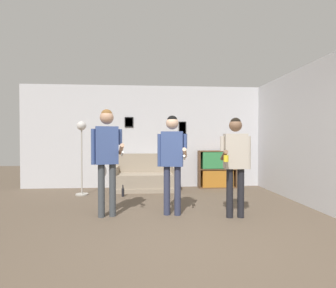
{
  "coord_description": "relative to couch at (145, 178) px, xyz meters",
  "views": [
    {
      "loc": [
        -0.46,
        -3.04,
        1.27
      ],
      "look_at": [
        -0.08,
        1.97,
        1.18
      ],
      "focal_mm": 28.0,
      "sensor_mm": 36.0,
      "label": 1
    }
  ],
  "objects": [
    {
      "name": "couch",
      "position": [
        0.0,
        0.0,
        0.0
      ],
      "size": [
        1.59,
        0.8,
        0.9
      ],
      "color": "gray",
      "rests_on": "ground_plane"
    },
    {
      "name": "bookshelf",
      "position": [
        1.89,
        0.19,
        0.19
      ],
      "size": [
        0.99,
        0.3,
        0.98
      ],
      "color": "brown",
      "rests_on": "ground_plane"
    },
    {
      "name": "person_player_foreground_left",
      "position": [
        -0.6,
        -2.24,
        0.8
      ],
      "size": [
        0.55,
        0.44,
        1.77
      ],
      "color": "#3D4247",
      "rests_on": "ground_plane"
    },
    {
      "name": "wall_back",
      "position": [
        0.54,
        0.42,
        1.05
      ],
      "size": [
        7.5,
        0.08,
        2.7
      ],
      "color": "silver",
      "rests_on": "ground_plane"
    },
    {
      "name": "floor_lamp",
      "position": [
        -1.44,
        -0.49,
        0.92
      ],
      "size": [
        0.28,
        0.28,
        1.69
      ],
      "color": "#ADA89E",
      "rests_on": "ground_plane"
    },
    {
      "name": "wall_right",
      "position": [
        3.12,
        -1.58,
        1.05
      ],
      "size": [
        0.06,
        6.34,
        2.7
      ],
      "color": "silver",
      "rests_on": "ground_plane"
    },
    {
      "name": "person_player_foreground_center",
      "position": [
        0.48,
        -2.22,
        0.73
      ],
      "size": [
        0.49,
        0.51,
        1.67
      ],
      "color": "#2D334C",
      "rests_on": "ground_plane"
    },
    {
      "name": "bottle_on_floor",
      "position": [
        -0.49,
        -0.73,
        -0.19
      ],
      "size": [
        0.06,
        0.06,
        0.26
      ],
      "color": "black",
      "rests_on": "ground_plane"
    },
    {
      "name": "ground_plane",
      "position": [
        0.54,
        -3.55,
        -0.3
      ],
      "size": [
        20.0,
        20.0,
        0.0
      ],
      "primitive_type": "plane",
      "color": "brown"
    },
    {
      "name": "person_watcher_holding_cup",
      "position": [
        1.49,
        -2.45,
        0.7
      ],
      "size": [
        0.52,
        0.4,
        1.63
      ],
      "color": "black",
      "rests_on": "ground_plane"
    }
  ]
}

